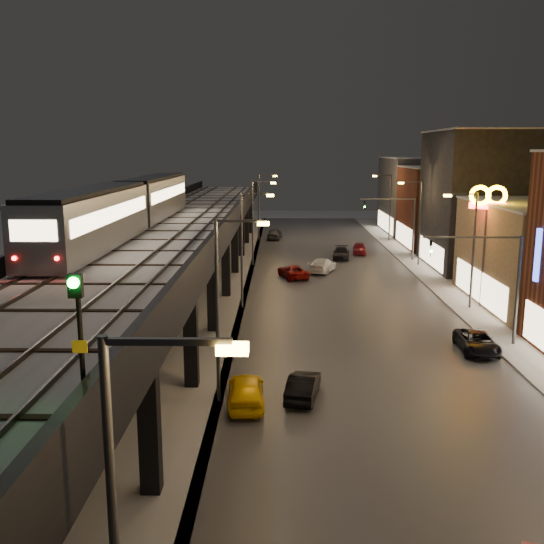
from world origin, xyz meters
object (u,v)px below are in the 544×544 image
object	(u,v)px
car_onc_dark	(477,343)
car_near_white	(303,387)
car_mid_silver	(293,272)
car_onc_red	(360,249)
car_mid_dark	(322,266)
car_far_white	(275,234)
car_onc_white	(341,254)
rail_signal	(78,311)
subway_train	(129,205)
car_taxi	(246,391)

from	to	relation	value
car_onc_dark	car_near_white	bearing A→B (deg)	-144.18
car_mid_silver	car_onc_red	distance (m)	16.25
car_mid_dark	car_far_white	distance (m)	23.77
car_far_white	car_onc_red	world-z (taller)	car_far_white
car_onc_white	car_far_white	bearing A→B (deg)	123.43
rail_signal	car_onc_dark	bearing A→B (deg)	54.24
car_mid_silver	car_onc_red	bearing A→B (deg)	-137.29
rail_signal	car_mid_silver	xyz separation A→B (m)	(5.57, 44.49, -8.03)
subway_train	car_far_white	size ratio (longest dim) A/B	7.83
car_onc_dark	car_onc_white	xyz separation A→B (m)	(-5.09, 32.36, 0.02)
car_mid_dark	car_onc_white	bearing A→B (deg)	-89.81
car_taxi	car_near_white	distance (m)	2.90
car_near_white	car_onc_dark	xyz separation A→B (m)	(10.80, 7.13, -0.01)
car_mid_silver	car_onc_dark	bearing A→B (deg)	99.29
car_onc_dark	car_onc_red	world-z (taller)	car_onc_red
rail_signal	car_far_white	xyz separation A→B (m)	(3.52, 70.60, -7.91)
car_mid_silver	car_near_white	bearing A→B (deg)	72.94
rail_signal	car_onc_red	bearing A→B (deg)	76.76
rail_signal	car_onc_dark	xyz separation A→B (m)	(16.34, 22.68, -8.02)
subway_train	car_mid_silver	size ratio (longest dim) A/B	7.61
car_far_white	car_onc_red	size ratio (longest dim) A/B	1.13
rail_signal	car_mid_dark	size ratio (longest dim) A/B	0.59
car_onc_dark	car_onc_white	distance (m)	32.76
car_onc_red	car_far_white	bearing A→B (deg)	136.75
car_mid_silver	car_far_white	bearing A→B (deg)	-102.51
car_near_white	car_mid_silver	world-z (taller)	car_near_white
car_mid_dark	rail_signal	bearing A→B (deg)	98.95
car_onc_red	subway_train	bearing A→B (deg)	-119.16
car_near_white	car_far_white	xyz separation A→B (m)	(-2.01, 55.05, 0.11)
car_onc_white	car_near_white	bearing A→B (deg)	-91.21
car_onc_dark	car_onc_red	distance (m)	35.93
car_mid_dark	car_onc_dark	bearing A→B (deg)	126.64
car_onc_white	car_onc_red	size ratio (longest dim) A/B	1.15
subway_train	car_mid_silver	world-z (taller)	subway_train
car_taxi	car_mid_silver	bearing A→B (deg)	-98.68
car_near_white	car_onc_red	distance (m)	43.75
car_taxi	car_mid_dark	xyz separation A→B (m)	(5.84, 32.67, -0.03)
rail_signal	car_onc_dark	world-z (taller)	rail_signal
car_taxi	car_onc_dark	bearing A→B (deg)	-152.84
rail_signal	car_far_white	distance (m)	71.13
subway_train	car_mid_dark	world-z (taller)	subway_train
rail_signal	car_onc_red	xyz separation A→B (m)	(13.77, 58.52, -7.99)
car_near_white	car_onc_red	xyz separation A→B (m)	(8.23, 42.97, 0.02)
subway_train	car_near_white	distance (m)	20.49
car_mid_silver	car_onc_dark	distance (m)	24.32
subway_train	car_onc_red	world-z (taller)	subway_train
car_onc_red	car_near_white	bearing A→B (deg)	-94.41
car_near_white	car_onc_white	size ratio (longest dim) A/B	0.87
car_onc_red	car_mid_silver	bearing A→B (deg)	-113.87
car_mid_silver	car_far_white	world-z (taller)	car_far_white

